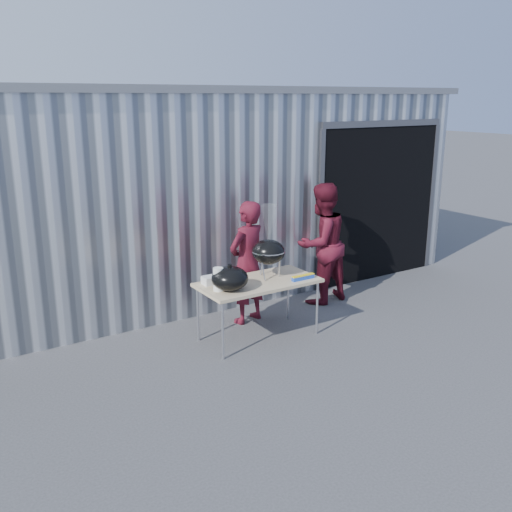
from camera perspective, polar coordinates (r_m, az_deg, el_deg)
ground at (r=6.73m, az=1.33°, el=-10.42°), size 80.00×80.00×0.00m
building at (r=10.61m, az=-8.42°, el=7.79°), size 8.20×6.20×3.10m
folding_table at (r=7.09m, az=0.23°, el=-2.84°), size 1.50×0.75×0.75m
kettle_grill at (r=7.11m, az=1.25°, el=1.10°), size 0.42×0.42×0.93m
grill_lid at (r=6.72m, az=-2.63°, el=-2.25°), size 0.44×0.44×0.32m
paper_towels at (r=6.70m, az=-3.79°, el=-2.35°), size 0.12×0.12×0.28m
white_tub at (r=6.97m, az=-4.54°, el=-2.42°), size 0.20×0.15×0.10m
foil_box at (r=7.15m, az=4.73°, el=-2.13°), size 0.32×0.06×0.06m
person_cook at (r=7.58m, az=-0.88°, el=-0.66°), size 0.69×0.55×1.66m
person_bystander at (r=8.38m, az=6.55°, el=1.24°), size 0.94×0.77×1.78m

